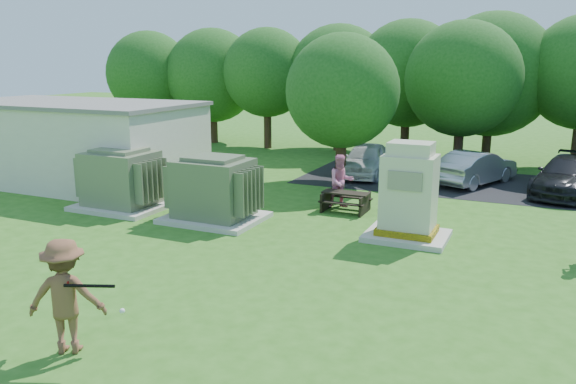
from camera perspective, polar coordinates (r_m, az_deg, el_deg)
The scene contains 15 objects.
ground at distance 13.09m, azimuth -7.34°, elevation -9.23°, with size 120.00×120.00×0.00m, color #2D6619.
service_building at distance 24.77m, azimuth -20.83°, elevation 4.53°, with size 10.00×5.00×3.20m, color beige.
service_building_roof at distance 24.59m, azimuth -21.15°, elevation 8.39°, with size 10.20×5.20×0.15m, color slate.
parking_strip at distance 24.26m, azimuth 25.11°, elevation 0.14°, with size 20.00×6.00×0.01m, color #232326.
transformer_left at distance 20.03m, azimuth -16.58°, elevation 1.14°, with size 3.00×2.40×2.07m.
transformer_right at distance 17.86m, azimuth -7.54°, elevation 0.15°, with size 3.00×2.40×2.07m.
generator_cabinet at distance 16.17m, azimuth 12.15°, elevation -0.51°, with size 2.28×1.87×2.78m.
picnic_table at distance 18.98m, azimuth 5.88°, elevation -0.74°, with size 1.56×1.17×0.67m.
batter at distance 10.53m, azimuth -21.65°, elevation -9.81°, with size 1.32×0.76×2.05m, color brown.
person_at_picnic at distance 19.38m, azimuth 5.40°, elevation 1.09°, with size 0.90×0.70×1.84m, color pink.
car_white at distance 24.98m, azimuth 7.95°, elevation 3.29°, with size 1.70×4.22×1.44m, color silver.
car_silver_a at distance 24.25m, azimuth 18.55°, elevation 2.37°, with size 1.47×4.21×1.39m, color #A3A3A8.
car_dark at distance 23.75m, azimuth 26.57°, elevation 1.47°, with size 1.99×4.89×1.42m, color black.
batting_equipment at distance 9.97m, azimuth -19.55°, elevation -9.30°, with size 1.31×0.37×0.41m.
tree_row at distance 29.14m, azimuth 15.37°, elevation 11.16°, with size 41.30×13.30×7.30m.
Camera 1 is at (6.45, -10.24, 4.98)m, focal length 35.00 mm.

